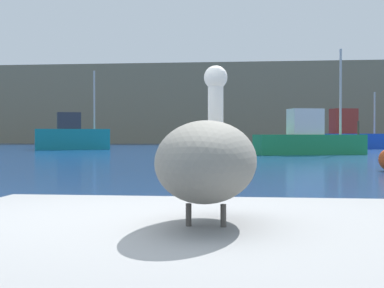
% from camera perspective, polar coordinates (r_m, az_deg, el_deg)
% --- Properties ---
extents(hillside_backdrop, '(140.00, 11.84, 8.68)m').
position_cam_1_polar(hillside_backdrop, '(67.73, 5.84, 3.76)').
color(hillside_backdrop, '#7F755B').
rests_on(hillside_backdrop, ground).
extents(pier_dock, '(3.31, 2.74, 0.57)m').
position_cam_1_polar(pier_dock, '(3.12, 1.49, -13.12)').
color(pier_dock, gray).
rests_on(pier_dock, ground).
extents(pelican, '(0.56, 1.30, 0.87)m').
position_cam_1_polar(pelican, '(3.04, 1.53, -1.52)').
color(pelican, slate).
rests_on(pelican, pier_dock).
extents(fishing_boat_teal, '(5.03, 3.11, 5.37)m').
position_cam_1_polar(fishing_boat_teal, '(40.25, -11.64, 0.79)').
color(fishing_boat_teal, teal).
rests_on(fishing_boat_teal, ground).
extents(fishing_boat_blue, '(5.55, 3.09, 4.04)m').
position_cam_1_polar(fishing_boat_blue, '(42.63, 15.24, 0.79)').
color(fishing_boat_blue, blue).
rests_on(fishing_boat_blue, ground).
extents(fishing_boat_green, '(5.81, 3.20, 5.43)m').
position_cam_1_polar(fishing_boat_green, '(30.34, 11.34, 0.45)').
color(fishing_boat_green, '#1E8C4C').
rests_on(fishing_boat_green, ground).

